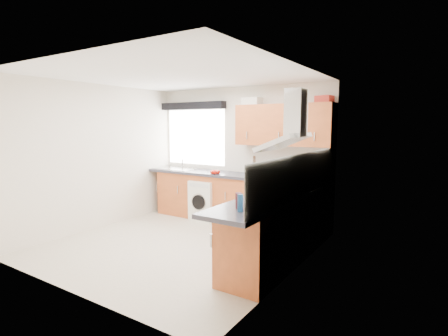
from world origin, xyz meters
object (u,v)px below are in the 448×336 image
Objects in this scene: oven at (280,229)px; upper_cabinets at (284,125)px; washing_machine at (207,200)px; extractor_hood at (290,127)px.

oven is 1.99m from upper_cabinets.
washing_machine is at bearing 151.21° from oven.
washing_machine is (-1.45, -0.23, -1.42)m from upper_cabinets.
upper_cabinets is (-0.55, 1.32, 1.38)m from oven.
extractor_hood is 1.03× the size of washing_machine.
upper_cabinets is 2.25× the size of washing_machine.
oven is 2.28m from washing_machine.
oven is 1.12× the size of washing_machine.
oven is 0.50× the size of upper_cabinets.
extractor_hood reaches higher than oven.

